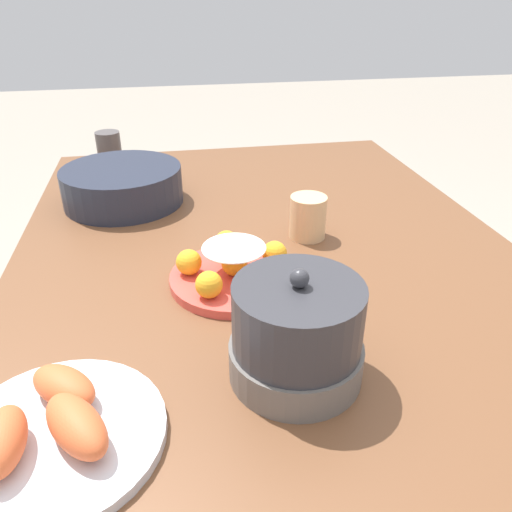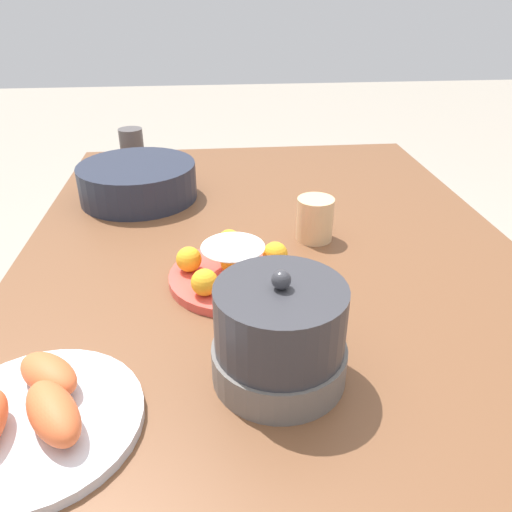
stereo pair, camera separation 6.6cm
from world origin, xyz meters
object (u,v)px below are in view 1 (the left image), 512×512
at_px(cup_far, 109,146).
at_px(warming_pot, 297,333).
at_px(serving_bowl, 123,184).
at_px(dining_table, 275,308).
at_px(seafood_platter, 54,429).
at_px(cup_near, 308,217).
at_px(cake_plate, 234,270).

bearing_deg(cup_far, warming_pot, -162.57).
distance_m(serving_bowl, cup_far, 0.33).
distance_m(dining_table, seafood_platter, 0.48).
height_order(dining_table, seafood_platter, seafood_platter).
bearing_deg(seafood_platter, cup_near, -43.09).
height_order(cake_plate, serving_bowl, serving_bowl).
distance_m(seafood_platter, cup_far, 1.03).
height_order(cake_plate, warming_pot, warming_pot).
xyz_separation_m(cup_near, cup_far, (0.58, 0.43, -0.00)).
bearing_deg(dining_table, warming_pot, 172.69).
bearing_deg(seafood_platter, dining_table, -44.95).
bearing_deg(cake_plate, warming_pot, -169.12).
bearing_deg(warming_pot, cup_far, 17.43).
relative_size(dining_table, cake_plate, 6.72).
distance_m(dining_table, cup_far, 0.79).
relative_size(serving_bowl, cup_near, 3.15).
relative_size(cake_plate, serving_bowl, 0.82).
relative_size(dining_table, cup_near, 17.34).
relative_size(dining_table, cup_far, 18.36).
xyz_separation_m(dining_table, cup_near, (0.12, -0.09, 0.13)).
height_order(serving_bowl, seafood_platter, serving_bowl).
distance_m(dining_table, serving_bowl, 0.48).
bearing_deg(warming_pot, cake_plate, 10.88).
relative_size(seafood_platter, warming_pot, 1.41).
bearing_deg(seafood_platter, cup_far, 0.54).
height_order(dining_table, cup_far, cup_far).
distance_m(cake_plate, cup_far, 0.77).
distance_m(cake_plate, warming_pot, 0.25).
relative_size(seafood_platter, cup_near, 2.85).
height_order(serving_bowl, cup_far, serving_bowl).
height_order(dining_table, warming_pot, warming_pot).
bearing_deg(serving_bowl, cup_near, -123.76).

